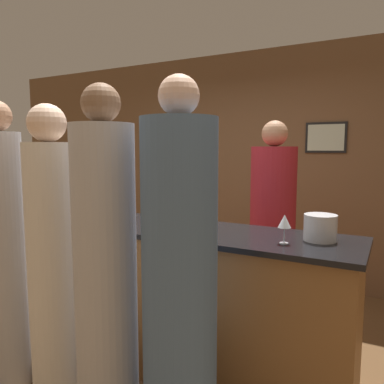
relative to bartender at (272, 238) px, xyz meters
name	(u,v)px	position (x,y,z in m)	size (l,w,h in m)	color
ground_plane	(156,357)	(-0.67, -0.81, -0.86)	(14.00, 14.00, 0.00)	brown
back_wall	(252,167)	(-0.67, 1.35, 0.54)	(8.00, 0.08, 2.80)	brown
bar_counter	(155,292)	(-0.67, -0.81, -0.33)	(2.95, 0.67, 1.06)	brown
bartender	(272,238)	(0.00, 0.00, 0.00)	(0.39, 0.39, 1.86)	maroon
guest_0	(53,266)	(-0.94, -1.54, 0.04)	(0.30, 0.30, 1.89)	silver
guest_1	(4,255)	(-1.37, -1.57, 0.06)	(0.29, 0.29, 1.94)	#B2B2B7
guest_2	(106,276)	(-0.49, -1.56, 0.06)	(0.35, 0.35, 1.97)	#B2B2B7
guest_4	(180,288)	(-0.03, -1.52, 0.06)	(0.38, 0.38, 1.98)	#4C6B93
wine_bottle_0	(98,212)	(-1.01, -1.05, 0.31)	(0.07, 0.07, 0.27)	black
wine_bottle_1	(175,207)	(-0.59, -0.63, 0.32)	(0.07, 0.07, 0.30)	black
ice_bucket	(320,228)	(0.51, -0.73, 0.28)	(0.20, 0.20, 0.16)	silver
wine_glass_0	(88,203)	(-1.23, -0.91, 0.34)	(0.08, 0.08, 0.18)	silver
wine_glass_1	(285,222)	(0.34, -0.91, 0.33)	(0.08, 0.08, 0.18)	silver
wine_glass_2	(184,212)	(-0.38, -0.86, 0.33)	(0.08, 0.08, 0.17)	silver
wine_glass_3	(14,200)	(-2.02, -1.00, 0.32)	(0.07, 0.07, 0.16)	silver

